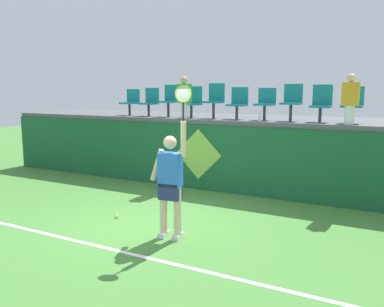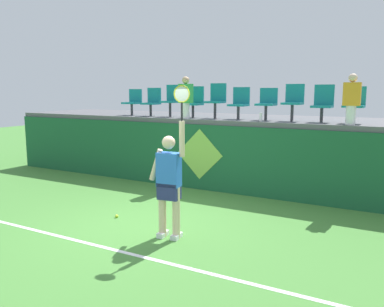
% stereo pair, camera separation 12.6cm
% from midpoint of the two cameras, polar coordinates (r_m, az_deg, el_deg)
% --- Properties ---
extents(ground_plane, '(40.00, 40.00, 0.00)m').
position_cam_midpoint_polar(ground_plane, '(7.53, -6.43, -10.18)').
color(ground_plane, '#478438').
extents(court_back_wall, '(13.80, 0.20, 1.64)m').
position_cam_midpoint_polar(court_back_wall, '(9.78, 3.14, -0.68)').
color(court_back_wall, '#195633').
rests_on(court_back_wall, ground_plane).
extents(spectator_platform, '(13.80, 2.84, 0.12)m').
position_cam_midpoint_polar(spectator_platform, '(10.92, 6.22, 4.95)').
color(spectator_platform, '#56565B').
rests_on(spectator_platform, court_back_wall).
extents(court_baseline_stripe, '(12.42, 0.08, 0.01)m').
position_cam_midpoint_polar(court_baseline_stripe, '(6.61, -12.74, -13.15)').
color(court_baseline_stripe, white).
rests_on(court_baseline_stripe, ground_plane).
extents(tennis_player, '(0.75, 0.30, 2.56)m').
position_cam_midpoint_polar(tennis_player, '(6.61, -3.65, -3.99)').
color(tennis_player, white).
rests_on(tennis_player, ground_plane).
extents(tennis_ball, '(0.07, 0.07, 0.07)m').
position_cam_midpoint_polar(tennis_ball, '(8.00, -11.24, -8.89)').
color(tennis_ball, '#D1E533').
rests_on(tennis_ball, ground_plane).
extents(water_bottle, '(0.06, 0.06, 0.21)m').
position_cam_midpoint_polar(water_bottle, '(9.39, 9.35, 5.22)').
color(water_bottle, white).
rests_on(water_bottle, spectator_platform).
extents(stadium_chair_0, '(0.44, 0.42, 0.75)m').
position_cam_midpoint_polar(stadium_chair_0, '(11.72, -9.11, 7.50)').
color(stadium_chair_0, '#38383D').
rests_on(stadium_chair_0, spectator_platform).
extents(stadium_chair_1, '(0.44, 0.42, 0.79)m').
position_cam_midpoint_polar(stadium_chair_1, '(11.33, -6.38, 7.56)').
color(stadium_chair_1, '#38383D').
rests_on(stadium_chair_1, spectator_platform).
extents(stadium_chair_2, '(0.44, 0.42, 0.87)m').
position_cam_midpoint_polar(stadium_chair_2, '(10.98, -3.57, 7.86)').
color(stadium_chair_2, '#38383D').
rests_on(stadium_chair_2, spectator_platform).
extents(stadium_chair_3, '(0.44, 0.42, 0.82)m').
position_cam_midpoint_polar(stadium_chair_3, '(10.62, -0.24, 7.60)').
color(stadium_chair_3, '#38383D').
rests_on(stadium_chair_3, spectator_platform).
extents(stadium_chair_4, '(0.44, 0.42, 0.90)m').
position_cam_midpoint_polar(stadium_chair_4, '(10.33, 2.97, 7.88)').
color(stadium_chair_4, '#38383D').
rests_on(stadium_chair_4, spectator_platform).
extents(stadium_chair_5, '(0.44, 0.42, 0.80)m').
position_cam_midpoint_polar(stadium_chair_5, '(10.07, 6.30, 7.40)').
color(stadium_chair_5, '#38383D').
rests_on(stadium_chair_5, spectator_platform).
extents(stadium_chair_6, '(0.44, 0.42, 0.78)m').
position_cam_midpoint_polar(stadium_chair_6, '(9.82, 10.19, 7.32)').
color(stadium_chair_6, '#38383D').
rests_on(stadium_chair_6, spectator_platform).
extents(stadium_chair_7, '(0.44, 0.42, 0.87)m').
position_cam_midpoint_polar(stadium_chair_7, '(9.65, 13.84, 7.47)').
color(stadium_chair_7, '#38383D').
rests_on(stadium_chair_7, spectator_platform).
extents(stadium_chair_8, '(0.44, 0.42, 0.85)m').
position_cam_midpoint_polar(stadium_chair_8, '(9.51, 17.77, 7.06)').
color(stadium_chair_8, '#38383D').
rests_on(stadium_chair_8, spectator_platform).
extents(stadium_chair_9, '(0.44, 0.42, 0.80)m').
position_cam_midpoint_polar(stadium_chair_9, '(9.41, 21.76, 6.78)').
color(stadium_chair_9, '#38383D').
rests_on(stadium_chair_9, spectator_platform).
extents(spectator_0, '(0.34, 0.20, 1.06)m').
position_cam_midpoint_polar(spectator_0, '(8.96, 21.47, 7.37)').
color(spectator_0, white).
rests_on(spectator_0, spectator_platform).
extents(spectator_1, '(0.34, 0.20, 1.07)m').
position_cam_midpoint_polar(spectator_1, '(10.21, -1.49, 8.16)').
color(spectator_1, white).
rests_on(spectator_1, spectator_platform).
extents(wall_signage_mount, '(1.27, 0.01, 1.54)m').
position_cam_midpoint_polar(wall_signage_mount, '(10.05, 0.54, -5.17)').
color(wall_signage_mount, '#195633').
rests_on(wall_signage_mount, ground_plane).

